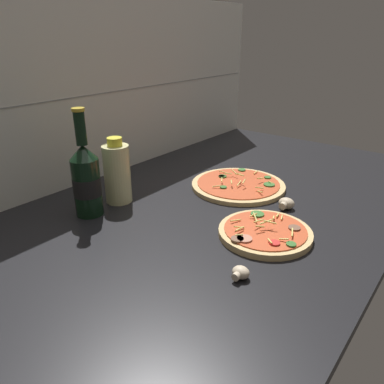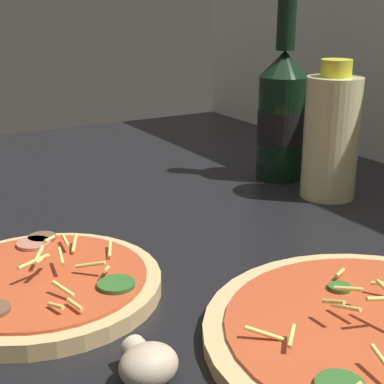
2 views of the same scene
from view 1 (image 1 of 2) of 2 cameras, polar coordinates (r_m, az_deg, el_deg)
name	(u,v)px [view 1 (image 1 of 2)]	position (r cm, az deg, el deg)	size (l,w,h in cm)	color
counter_slab	(223,207)	(109.39, 4.79, -2.26)	(160.00, 90.00, 2.50)	black
tile_backsplash	(111,92)	(130.52, -12.20, 14.73)	(160.00, 1.13, 60.00)	silver
pizza_near	(265,232)	(92.82, 11.05, -6.05)	(22.61, 22.61, 4.21)	tan
pizza_far	(238,185)	(120.01, 7.06, 1.09)	(29.57, 29.57, 5.14)	tan
beer_bottle	(86,179)	(101.93, -15.82, 1.93)	(7.39, 7.39, 28.68)	black
oil_bottle	(117,173)	(108.58, -11.33, 2.88)	(7.58, 7.58, 19.03)	beige
mushroom_left	(240,273)	(77.15, 7.37, -12.12)	(3.85, 3.66, 2.56)	beige
mushroom_right	(286,204)	(107.62, 14.15, -1.72)	(4.71, 4.49, 3.14)	beige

